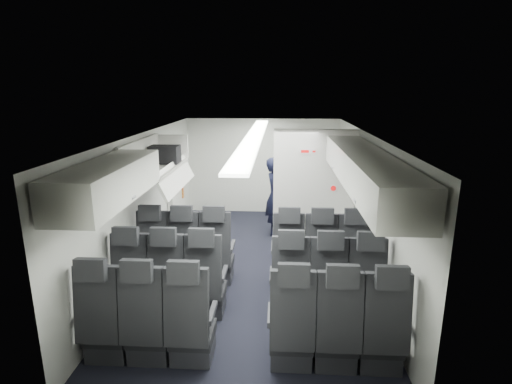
# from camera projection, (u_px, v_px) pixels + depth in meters

# --- Properties ---
(cabin_shell) EXTENTS (3.41, 6.01, 2.16)m
(cabin_shell) POSITION_uv_depth(u_px,v_px,m) (255.00, 200.00, 6.17)
(cabin_shell) COLOR black
(cabin_shell) RESTS_ON ground
(seat_row_front) EXTENTS (3.33, 0.56, 1.24)m
(seat_row_front) POSITION_uv_depth(u_px,v_px,m) (252.00, 257.00, 5.83)
(seat_row_front) COLOR #26262A
(seat_row_front) RESTS_ON cabin_shell
(seat_row_mid) EXTENTS (3.33, 0.56, 1.24)m
(seat_row_mid) POSITION_uv_depth(u_px,v_px,m) (248.00, 287.00, 4.96)
(seat_row_mid) COLOR #26262A
(seat_row_mid) RESTS_ON cabin_shell
(seat_row_rear) EXTENTS (3.33, 0.56, 1.24)m
(seat_row_rear) POSITION_uv_depth(u_px,v_px,m) (241.00, 329.00, 4.09)
(seat_row_rear) COLOR #26262A
(seat_row_rear) RESTS_ON cabin_shell
(overhead_bin_left_rear) EXTENTS (0.53, 1.80, 0.40)m
(overhead_bin_left_rear) POSITION_uv_depth(u_px,v_px,m) (108.00, 182.00, 4.13)
(overhead_bin_left_rear) COLOR silver
(overhead_bin_left_rear) RESTS_ON cabin_shell
(overhead_bin_left_front_open) EXTENTS (0.64, 1.70, 0.72)m
(overhead_bin_left_front_open) POSITION_uv_depth(u_px,v_px,m) (155.00, 163.00, 5.85)
(overhead_bin_left_front_open) COLOR #9E9E93
(overhead_bin_left_front_open) RESTS_ON cabin_shell
(overhead_bin_right_rear) EXTENTS (0.53, 1.80, 0.40)m
(overhead_bin_right_rear) POSITION_uv_depth(u_px,v_px,m) (382.00, 186.00, 3.97)
(overhead_bin_right_rear) COLOR silver
(overhead_bin_right_rear) RESTS_ON cabin_shell
(overhead_bin_right_front) EXTENTS (0.53, 1.70, 0.40)m
(overhead_bin_right_front) POSITION_uv_depth(u_px,v_px,m) (352.00, 157.00, 5.66)
(overhead_bin_right_front) COLOR silver
(overhead_bin_right_front) RESTS_ON cabin_shell
(bulkhead_partition) EXTENTS (1.40, 0.15, 2.13)m
(bulkhead_partition) POSITION_uv_depth(u_px,v_px,m) (314.00, 191.00, 6.90)
(bulkhead_partition) COLOR white
(bulkhead_partition) RESTS_ON cabin_shell
(galley_unit) EXTENTS (0.85, 0.52, 1.90)m
(galley_unit) POSITION_uv_depth(u_px,v_px,m) (305.00, 175.00, 8.78)
(galley_unit) COLOR #939399
(galley_unit) RESTS_ON cabin_shell
(boarding_door) EXTENTS (0.12, 1.27, 1.86)m
(boarding_door) POSITION_uv_depth(u_px,v_px,m) (176.00, 186.00, 7.80)
(boarding_door) COLOR silver
(boarding_door) RESTS_ON cabin_shell
(flight_attendant) EXTENTS (0.38, 0.57, 1.53)m
(flight_attendant) POSITION_uv_depth(u_px,v_px,m) (275.00, 196.00, 7.75)
(flight_attendant) COLOR black
(flight_attendant) RESTS_ON ground
(carry_on_bag) EXTENTS (0.44, 0.31, 0.26)m
(carry_on_bag) POSITION_uv_depth(u_px,v_px,m) (165.00, 154.00, 6.10)
(carry_on_bag) COLOR black
(carry_on_bag) RESTS_ON overhead_bin_left_front_open
(papers) EXTENTS (0.21, 0.07, 0.15)m
(papers) POSITION_uv_depth(u_px,v_px,m) (285.00, 180.00, 7.60)
(papers) COLOR white
(papers) RESTS_ON flight_attendant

